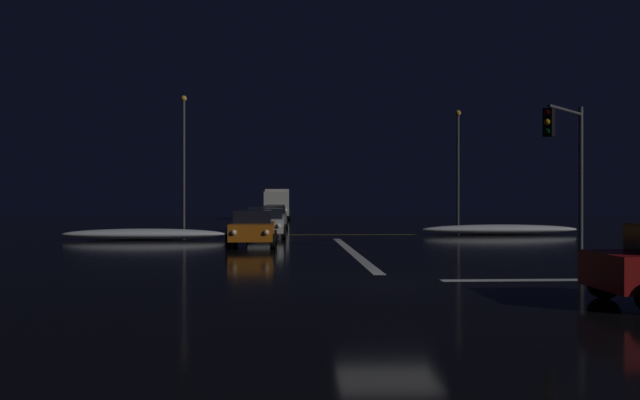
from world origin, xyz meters
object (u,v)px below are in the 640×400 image
at_px(sedan_white, 267,223).
at_px(sedan_silver, 262,219).
at_px(sedan_orange, 253,228).
at_px(traffic_signal_ne, 567,150).
at_px(sedan_gray, 274,217).
at_px(box_truck, 277,203).
at_px(streetlamp_right_far, 458,159).
at_px(sedan_blue, 272,215).
at_px(streetlamp_left_far, 184,152).
at_px(sedan_green, 276,213).

relative_size(sedan_white, sedan_silver, 1.00).
relative_size(sedan_orange, traffic_signal_ne, 0.74).
distance_m(sedan_gray, box_truck, 18.34).
bearing_deg(sedan_silver, sedan_orange, -89.42).
bearing_deg(sedan_white, traffic_signal_ne, -38.81).
bearing_deg(streetlamp_right_far, sedan_orange, -127.00).
xyz_separation_m(sedan_gray, box_truck, (-0.12, 18.31, 0.91)).
relative_size(sedan_blue, box_truck, 0.52).
distance_m(sedan_white, sedan_gray, 12.02).
xyz_separation_m(sedan_white, sedan_gray, (0.10, 12.02, 0.00)).
xyz_separation_m(sedan_silver, streetlamp_left_far, (-5.98, 6.51, 4.71)).
height_order(traffic_signal_ne, streetlamp_right_far, streetlamp_right_far).
xyz_separation_m(sedan_orange, streetlamp_right_far, (14.16, 18.80, 4.23)).
xyz_separation_m(sedan_white, sedan_green, (-0.01, 23.50, 0.00)).
bearing_deg(box_truck, streetlamp_right_far, -52.25).
height_order(sedan_orange, traffic_signal_ne, traffic_signal_ne).
height_order(sedan_green, traffic_signal_ne, traffic_signal_ne).
height_order(sedan_white, sedan_green, same).
relative_size(sedan_green, box_truck, 0.52).
bearing_deg(box_truck, sedan_blue, -90.67).
bearing_deg(traffic_signal_ne, streetlamp_left_far, 129.86).
bearing_deg(sedan_green, streetlamp_left_far, -120.54).
height_order(sedan_white, streetlamp_left_far, streetlamp_left_far).
relative_size(sedan_gray, sedan_green, 1.00).
bearing_deg(sedan_gray, streetlamp_right_far, 2.10).
bearing_deg(sedan_orange, sedan_white, 86.47).
bearing_deg(sedan_green, streetlamp_right_far, -38.54).
bearing_deg(streetlamp_left_far, traffic_signal_ne, -50.14).
bearing_deg(box_truck, sedan_orange, -90.58).
bearing_deg(sedan_silver, sedan_gray, 84.17).
bearing_deg(sedan_green, traffic_signal_ne, -70.02).
bearing_deg(sedan_blue, sedan_gray, -87.17).
xyz_separation_m(sedan_blue, traffic_signal_ne, (12.22, -27.15, 3.18)).
xyz_separation_m(sedan_orange, streetlamp_left_far, (-6.11, 18.80, 4.71)).
height_order(sedan_silver, streetlamp_left_far, streetlamp_left_far).
height_order(sedan_blue, sedan_green, same).
distance_m(sedan_silver, sedan_blue, 11.45).
xyz_separation_m(sedan_silver, sedan_blue, (0.35, 11.44, 0.00)).
bearing_deg(sedan_white, sedan_orange, -93.53).
xyz_separation_m(box_truck, streetlamp_right_far, (13.79, -17.81, 3.33)).
distance_m(sedan_silver, streetlamp_right_far, 16.26).
relative_size(sedan_gray, streetlamp_right_far, 0.50).
distance_m(sedan_green, box_truck, 6.89).
bearing_deg(sedan_gray, sedan_orange, -91.54).
relative_size(sedan_gray, sedan_blue, 1.00).
distance_m(sedan_gray, sedan_green, 11.48).
xyz_separation_m(sedan_white, traffic_signal_ne, (12.06, -9.70, 3.18)).
bearing_deg(streetlamp_left_far, sedan_orange, -72.00).
relative_size(box_truck, streetlamp_left_far, 0.86).
bearing_deg(traffic_signal_ne, sedan_gray, 118.83).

